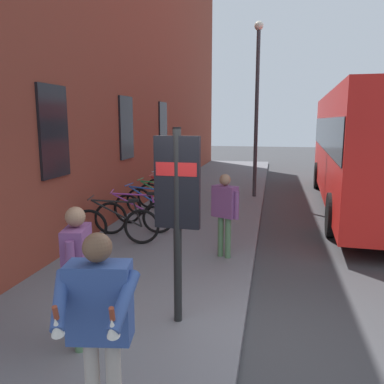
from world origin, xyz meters
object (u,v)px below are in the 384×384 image
Objects in this scene: bicycle_under_window at (148,209)px; city_bus at (369,144)px; transit_info_sign at (177,195)px; tourist_with_hotdogs at (99,315)px; bicycle_far_end at (135,216)px; street_lamp at (257,96)px; pedestrian_near_bus at (225,207)px; bicycle_leaning_wall at (170,191)px; bicycle_end_of_row at (158,201)px; pedestrian_crossing_street at (78,263)px; bicycle_mid_rack at (116,225)px; bicycle_by_door at (168,195)px.

city_bus is at bearing -57.63° from bicycle_under_window.
tourist_with_hotdogs is at bearing 175.74° from transit_info_sign.
bicycle_far_end is 6.19m from street_lamp.
street_lamp is at bearing -28.88° from bicycle_under_window.
street_lamp is at bearing -2.34° from pedestrian_near_bus.
street_lamp reaches higher than bicycle_leaning_wall.
pedestrian_near_bus is (2.47, -0.28, -0.66)m from transit_info_sign.
bicycle_end_of_row is at bearing 115.18° from city_bus.
bicycle_under_window is 1.11× the size of pedestrian_crossing_street.
transit_info_sign reaches higher than pedestrian_crossing_street.
bicycle_leaning_wall is (4.05, -0.06, 0.00)m from bicycle_mid_rack.
transit_info_sign is 0.44× the size of street_lamp.
bicycle_under_window and bicycle_end_of_row have the same top height.
pedestrian_crossing_street is at bearing -172.95° from bicycle_by_door.
bicycle_by_door is at bearing 16.08° from transit_info_sign.
city_bus reaches higher than bicycle_end_of_row.
pedestrian_near_bus is (3.25, -1.19, -0.03)m from pedestrian_crossing_street.
city_bus is (1.81, -5.59, 1.41)m from bicycle_by_door.
bicycle_by_door is at bearing 107.95° from city_bus.
pedestrian_near_bus is 4.40m from tourist_with_hotdogs.
bicycle_under_window is (1.58, -0.18, 0.00)m from bicycle_mid_rack.
bicycle_far_end is at bearing 62.16° from pedestrian_near_bus.
bicycle_far_end is 0.72× the size of transit_info_sign.
bicycle_leaning_wall is at bearing 7.35° from pedestrian_crossing_street.
bicycle_mid_rack and bicycle_end_of_row have the same top height.
bicycle_by_door is at bearing -169.79° from bicycle_leaning_wall.
street_lamp is at bearing -35.39° from bicycle_end_of_row.
street_lamp reaches higher than bicycle_end_of_row.
transit_info_sign reaches higher than tourist_with_hotdogs.
pedestrian_crossing_street is (-3.58, -1.05, 0.58)m from bicycle_mid_rack.
street_lamp reaches higher than city_bus.
city_bus reaches higher than bicycle_far_end.
street_lamp is at bearing -43.22° from bicycle_by_door.
transit_info_sign reaches higher than pedestrian_near_bus.
pedestrian_near_bus is at bearing -6.37° from transit_info_sign.
bicycle_under_window is 0.74× the size of transit_info_sign.
city_bus reaches higher than bicycle_leaning_wall.
bicycle_leaning_wall is at bearing 3.52° from bicycle_end_of_row.
tourist_with_hotdogs is (-4.71, -1.81, 0.64)m from bicycle_mid_rack.
tourist_with_hotdogs is (-5.50, -1.69, 0.64)m from bicycle_far_end.
pedestrian_near_bus is at bearing -98.37° from bicycle_mid_rack.
transit_info_sign is 1.44× the size of tourist_with_hotdogs.
bicycle_by_door is at bearing 136.78° from street_lamp.
bicycle_by_door is (2.54, -0.07, -0.00)m from bicycle_far_end.
bicycle_leaning_wall is 7.71m from pedestrian_crossing_street.
bicycle_far_end is 3.26m from bicycle_leaning_wall.
tourist_with_hotdogs is at bearing -167.06° from bicycle_end_of_row.
street_lamp reaches higher than pedestrian_near_bus.
tourist_with_hotdogs is (-9.85, 3.97, -0.77)m from city_bus.
transit_info_sign reaches higher than bicycle_far_end.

